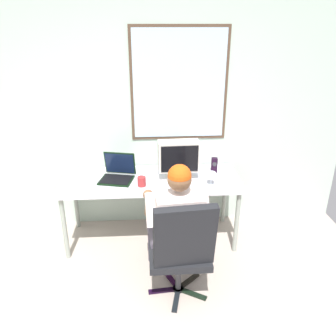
{
  "coord_description": "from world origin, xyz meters",
  "views": [
    {
      "loc": [
        0.11,
        -1.22,
        2.18
      ],
      "look_at": [
        0.28,
        1.51,
        1.0
      ],
      "focal_mm": 36.21,
      "sensor_mm": 36.0,
      "label": 1
    }
  ],
  "objects_px": {
    "crt_monitor": "(179,157)",
    "coffee_mug": "(142,181)",
    "person_seated": "(176,221)",
    "desk_speaker": "(214,165)",
    "wine_glass": "(211,176)",
    "desk": "(151,184)",
    "laptop": "(118,172)",
    "office_chair": "(182,247)"
  },
  "relations": [
    {
      "from": "crt_monitor",
      "to": "coffee_mug",
      "type": "distance_m",
      "value": 0.45
    },
    {
      "from": "person_seated",
      "to": "crt_monitor",
      "type": "xyz_separation_m",
      "value": [
        0.08,
        0.67,
        0.33
      ]
    },
    {
      "from": "crt_monitor",
      "to": "desk_speaker",
      "type": "xyz_separation_m",
      "value": [
        0.39,
        0.13,
        -0.15
      ]
    },
    {
      "from": "wine_glass",
      "to": "coffee_mug",
      "type": "bearing_deg",
      "value": 178.14
    },
    {
      "from": "wine_glass",
      "to": "crt_monitor",
      "type": "bearing_deg",
      "value": 148.53
    },
    {
      "from": "desk",
      "to": "laptop",
      "type": "xyz_separation_m",
      "value": [
        -0.33,
        0.04,
        0.13
      ]
    },
    {
      "from": "laptop",
      "to": "desk_speaker",
      "type": "xyz_separation_m",
      "value": [
        1.01,
        0.1,
        0.01
      ]
    },
    {
      "from": "person_seated",
      "to": "coffee_mug",
      "type": "xyz_separation_m",
      "value": [
        -0.29,
        0.5,
        0.15
      ]
    },
    {
      "from": "wine_glass",
      "to": "desk_speaker",
      "type": "distance_m",
      "value": 0.33
    },
    {
      "from": "laptop",
      "to": "desk_speaker",
      "type": "distance_m",
      "value": 1.01
    },
    {
      "from": "crt_monitor",
      "to": "desk",
      "type": "bearing_deg",
      "value": -178.36
    },
    {
      "from": "crt_monitor",
      "to": "desk_speaker",
      "type": "height_order",
      "value": "crt_monitor"
    },
    {
      "from": "desk_speaker",
      "to": "coffee_mug",
      "type": "distance_m",
      "value": 0.82
    },
    {
      "from": "person_seated",
      "to": "coffee_mug",
      "type": "relative_size",
      "value": 12.53
    },
    {
      "from": "person_seated",
      "to": "desk",
      "type": "bearing_deg",
      "value": 107.22
    },
    {
      "from": "crt_monitor",
      "to": "coffee_mug",
      "type": "xyz_separation_m",
      "value": [
        -0.37,
        -0.16,
        -0.18
      ]
    },
    {
      "from": "desk",
      "to": "coffee_mug",
      "type": "xyz_separation_m",
      "value": [
        -0.09,
        -0.16,
        0.11
      ]
    },
    {
      "from": "desk",
      "to": "wine_glass",
      "type": "height_order",
      "value": "wine_glass"
    },
    {
      "from": "desk",
      "to": "office_chair",
      "type": "distance_m",
      "value": 0.96
    },
    {
      "from": "desk_speaker",
      "to": "person_seated",
      "type": "bearing_deg",
      "value": -120.73
    },
    {
      "from": "office_chair",
      "to": "laptop",
      "type": "relative_size",
      "value": 2.57
    },
    {
      "from": "desk",
      "to": "office_chair",
      "type": "height_order",
      "value": "office_chair"
    },
    {
      "from": "crt_monitor",
      "to": "coffee_mug",
      "type": "relative_size",
      "value": 4.35
    },
    {
      "from": "desk",
      "to": "office_chair",
      "type": "bearing_deg",
      "value": -76.17
    },
    {
      "from": "person_seated",
      "to": "wine_glass",
      "type": "distance_m",
      "value": 0.65
    },
    {
      "from": "person_seated",
      "to": "office_chair",
      "type": "bearing_deg",
      "value": -85.12
    },
    {
      "from": "laptop",
      "to": "coffee_mug",
      "type": "height_order",
      "value": "laptop"
    },
    {
      "from": "laptop",
      "to": "coffee_mug",
      "type": "bearing_deg",
      "value": -38.63
    },
    {
      "from": "laptop",
      "to": "desk_speaker",
      "type": "height_order",
      "value": "laptop"
    },
    {
      "from": "coffee_mug",
      "to": "wine_glass",
      "type": "bearing_deg",
      "value": -1.86
    },
    {
      "from": "office_chair",
      "to": "coffee_mug",
      "type": "height_order",
      "value": "office_chair"
    },
    {
      "from": "crt_monitor",
      "to": "person_seated",
      "type": "bearing_deg",
      "value": -96.8
    },
    {
      "from": "person_seated",
      "to": "crt_monitor",
      "type": "distance_m",
      "value": 0.75
    },
    {
      "from": "person_seated",
      "to": "desk_speaker",
      "type": "bearing_deg",
      "value": 59.27
    },
    {
      "from": "coffee_mug",
      "to": "person_seated",
      "type": "bearing_deg",
      "value": -59.74
    },
    {
      "from": "person_seated",
      "to": "wine_glass",
      "type": "height_order",
      "value": "person_seated"
    },
    {
      "from": "office_chair",
      "to": "desk_speaker",
      "type": "bearing_deg",
      "value": 66.9
    },
    {
      "from": "wine_glass",
      "to": "coffee_mug",
      "type": "relative_size",
      "value": 1.44
    },
    {
      "from": "laptop",
      "to": "crt_monitor",
      "type": "bearing_deg",
      "value": -2.64
    },
    {
      "from": "desk",
      "to": "wine_glass",
      "type": "xyz_separation_m",
      "value": [
        0.59,
        -0.18,
        0.16
      ]
    },
    {
      "from": "desk",
      "to": "wine_glass",
      "type": "bearing_deg",
      "value": -16.87
    },
    {
      "from": "person_seated",
      "to": "coffee_mug",
      "type": "height_order",
      "value": "person_seated"
    }
  ]
}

